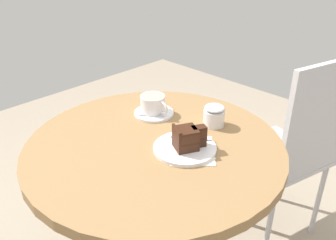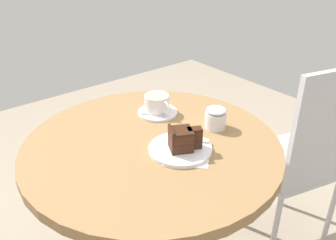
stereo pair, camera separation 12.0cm
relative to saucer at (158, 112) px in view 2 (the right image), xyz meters
name	(u,v)px [view 2 (the right image)]	position (x,y,z in m)	size (l,w,h in m)	color
cafe_table	(153,172)	(0.15, -0.14, -0.12)	(0.84, 0.84, 0.75)	olive
saucer	(158,112)	(0.00, 0.00, 0.00)	(0.15, 0.15, 0.01)	white
coffee_cup	(157,103)	(0.00, 0.00, 0.04)	(0.12, 0.09, 0.06)	white
teaspoon	(149,114)	(0.00, -0.04, 0.01)	(0.08, 0.06, 0.00)	#B7B7BC
cake_plate	(180,149)	(0.25, -0.10, 0.00)	(0.20, 0.20, 0.01)	white
cake_slice	(183,139)	(0.26, -0.10, 0.04)	(0.09, 0.11, 0.08)	#422619
fork	(193,139)	(0.24, -0.04, 0.01)	(0.12, 0.10, 0.00)	#B7B7BC
napkin	(186,153)	(0.27, -0.10, 0.00)	(0.19, 0.19, 0.00)	silver
cafe_chair	(306,152)	(0.34, 0.52, -0.21)	(0.47, 0.47, 0.94)	#BCBCC1
sugar_pot	(216,118)	(0.21, 0.09, 0.03)	(0.07, 0.07, 0.08)	white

